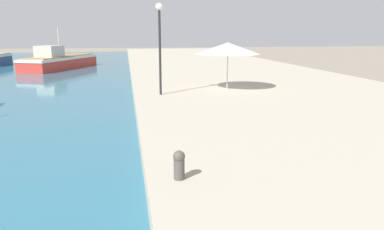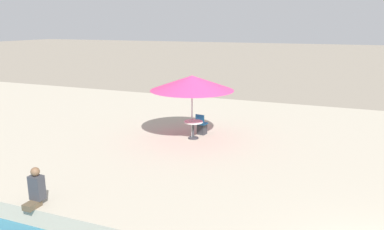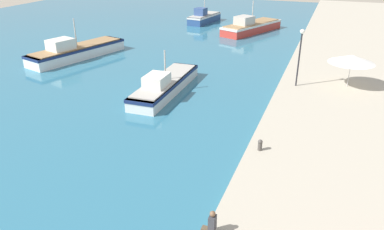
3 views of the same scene
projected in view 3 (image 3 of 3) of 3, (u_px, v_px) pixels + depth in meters
water_basin at (70, 38)px, 48.00m from camera, size 56.00×90.00×0.04m
quay_promenade at (377, 65)px, 36.29m from camera, size 16.00×90.00×0.54m
fishing_boat_near at (165, 84)px, 30.04m from camera, size 2.51×9.74×3.45m
fishing_boat_mid at (76, 51)px, 39.14m from camera, size 5.55×11.27×4.09m
fishing_boat_far at (251, 26)px, 50.76m from camera, size 6.61×10.71×4.16m
fishing_boat_distant at (204, 17)px, 56.98m from camera, size 3.31×7.12×4.15m
cafe_umbrella_white at (352, 59)px, 29.20m from camera, size 3.57×3.57×2.59m
person_at_quay at (211, 223)px, 14.65m from camera, size 0.57×0.36×1.05m
mooring_bollard at (260, 145)px, 20.65m from camera, size 0.26×0.26×0.65m
lamppost at (300, 48)px, 29.04m from camera, size 0.36×0.36×4.56m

